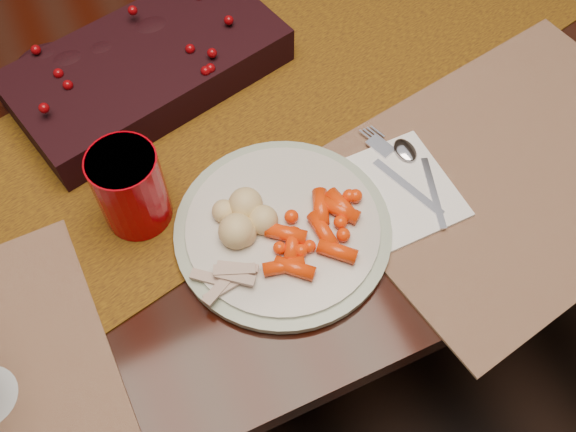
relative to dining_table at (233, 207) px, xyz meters
name	(u,v)px	position (x,y,z in m)	size (l,w,h in m)	color
floor	(244,285)	(0.00, 0.00, -0.38)	(5.00, 5.00, 0.00)	black
dining_table	(233,207)	(0.00, 0.00, 0.00)	(1.80, 1.00, 0.75)	black
table_runner	(203,126)	(-0.05, -0.09, 0.38)	(1.83, 0.38, 0.00)	black
centerpiece	(147,62)	(-0.09, 0.02, 0.42)	(0.39, 0.20, 0.08)	black
placemat_main	(517,169)	(0.31, -0.33, 0.38)	(0.49, 0.36, 0.00)	brown
dinner_plate	(283,229)	(-0.02, -0.29, 0.39)	(0.28, 0.28, 0.02)	beige
baby_carrots	(317,240)	(0.01, -0.33, 0.40)	(0.12, 0.10, 0.02)	#F73706
mashed_potatoes	(246,212)	(-0.06, -0.27, 0.42)	(0.08, 0.07, 0.04)	tan
turkey_shreds	(228,281)	(-0.11, -0.34, 0.40)	(0.07, 0.06, 0.02)	#B8A391
napkin	(401,189)	(0.15, -0.30, 0.38)	(0.13, 0.15, 0.01)	white
fork	(401,176)	(0.16, -0.28, 0.39)	(0.02, 0.15, 0.00)	silver
spoon	(424,179)	(0.18, -0.30, 0.39)	(0.03, 0.14, 0.00)	white
red_cup	(130,188)	(-0.18, -0.19, 0.44)	(0.09, 0.09, 0.12)	#960008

